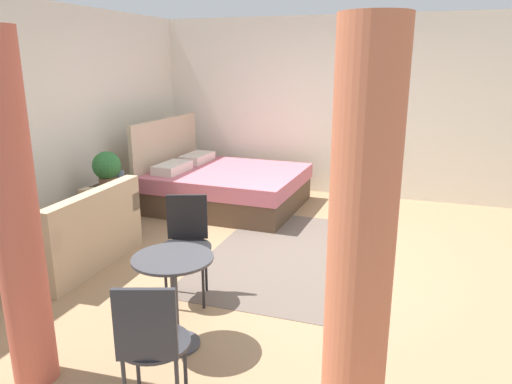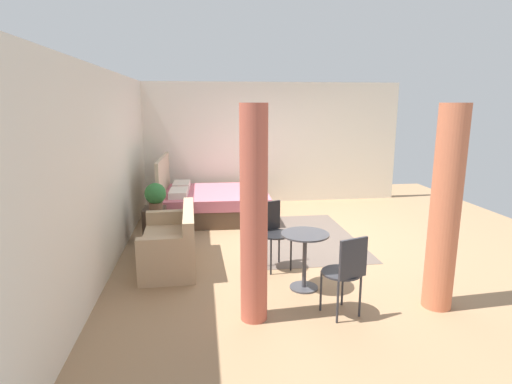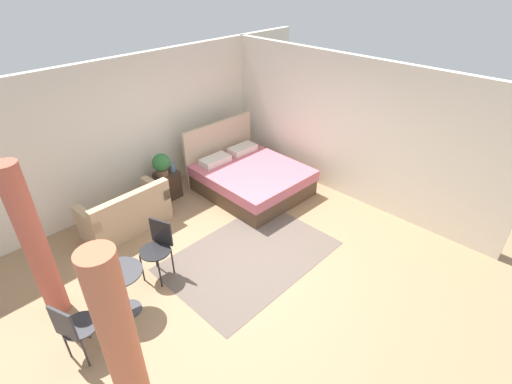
{
  "view_description": "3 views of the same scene",
  "coord_description": "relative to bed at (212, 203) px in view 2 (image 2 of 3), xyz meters",
  "views": [
    {
      "loc": [
        -4.57,
        -1.16,
        2.02
      ],
      "look_at": [
        -0.23,
        0.33,
        0.75
      ],
      "focal_mm": 33.67,
      "sensor_mm": 36.0,
      "label": 1
    },
    {
      "loc": [
        -6.38,
        1.58,
        2.2
      ],
      "look_at": [
        -0.1,
        0.75,
        0.83
      ],
      "focal_mm": 29.03,
      "sensor_mm": 36.0,
      "label": 2
    },
    {
      "loc": [
        -3.18,
        -3.27,
        4.04
      ],
      "look_at": [
        0.57,
        0.35,
        0.81
      ],
      "focal_mm": 26.78,
      "sensor_mm": 36.0,
      "label": 3
    }
  ],
  "objects": [
    {
      "name": "ground_plane",
      "position": [
        -1.47,
        -1.4,
        -0.31
      ],
      "size": [
        8.44,
        8.72,
        0.02
      ],
      "primitive_type": "cube",
      "color": "#9E7A56"
    },
    {
      "name": "wall_back",
      "position": [
        -1.47,
        1.46,
        1.02
      ],
      "size": [
        8.44,
        0.12,
        2.64
      ],
      "primitive_type": "cube",
      "color": "silver",
      "rests_on": "ground"
    },
    {
      "name": "wall_right",
      "position": [
        1.25,
        -1.4,
        1.02
      ],
      "size": [
        0.12,
        5.72,
        2.64
      ],
      "primitive_type": "cube",
      "color": "silver",
      "rests_on": "ground"
    },
    {
      "name": "area_rug",
      "position": [
        -1.41,
        -1.41,
        -0.29
      ],
      "size": [
        2.6,
        1.77,
        0.01
      ],
      "primitive_type": "cube",
      "color": "#66564C",
      "rests_on": "ground"
    },
    {
      "name": "bed",
      "position": [
        0.0,
        0.0,
        0.0
      ],
      "size": [
        1.78,
        2.05,
        1.2
      ],
      "color": "brown",
      "rests_on": "ground"
    },
    {
      "name": "couch",
      "position": [
        -2.35,
        0.61,
        -0.01
      ],
      "size": [
        1.44,
        0.74,
        0.79
      ],
      "color": "tan",
      "rests_on": "ground"
    },
    {
      "name": "nightstand",
      "position": [
        -1.28,
        0.95,
        -0.02
      ],
      "size": [
        0.42,
        0.35,
        0.55
      ],
      "color": "#38281E",
      "rests_on": "ground"
    },
    {
      "name": "potted_plant",
      "position": [
        -1.38,
        0.91,
        0.49
      ],
      "size": [
        0.33,
        0.33,
        0.43
      ],
      "color": "brown",
      "rests_on": "nightstand"
    },
    {
      "name": "vase",
      "position": [
        -1.16,
        0.9,
        0.33
      ],
      "size": [
        0.12,
        0.12,
        0.15
      ],
      "color": "slate",
      "rests_on": "nightstand"
    },
    {
      "name": "balcony_table",
      "position": [
        -3.31,
        -1.01,
        0.18
      ],
      "size": [
        0.57,
        0.57,
        0.69
      ],
      "color": "#3F3F44",
      "rests_on": "ground"
    },
    {
      "name": "cafe_chair_near_window",
      "position": [
        -4.04,
        -1.27,
        0.24
      ],
      "size": [
        0.53,
        0.53,
        0.89
      ],
      "color": "#2D2D33",
      "rests_on": "ground"
    },
    {
      "name": "cafe_chair_near_couch",
      "position": [
        -2.59,
        -0.74,
        0.26
      ],
      "size": [
        0.56,
        0.56,
        0.89
      ],
      "color": "black",
      "rests_on": "ground"
    },
    {
      "name": "curtain_left",
      "position": [
        -3.94,
        -2.35,
        0.8
      ],
      "size": [
        0.31,
        0.31,
        2.2
      ],
      "color": "#D1704C",
      "rests_on": "ground"
    },
    {
      "name": "curtain_right",
      "position": [
        -3.94,
        -0.32,
        0.8
      ],
      "size": [
        0.28,
        0.28,
        2.2
      ],
      "color": "#C15B47",
      "rests_on": "ground"
    }
  ]
}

